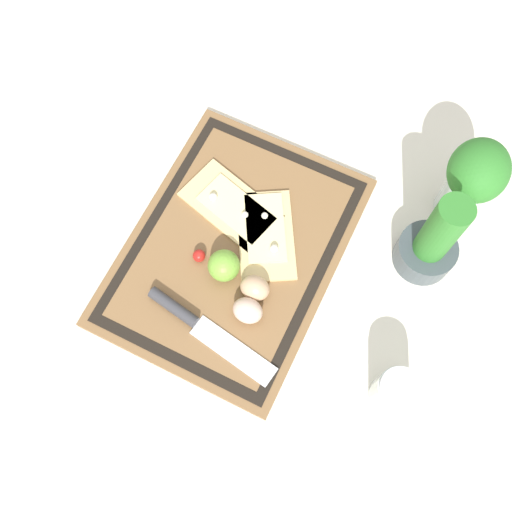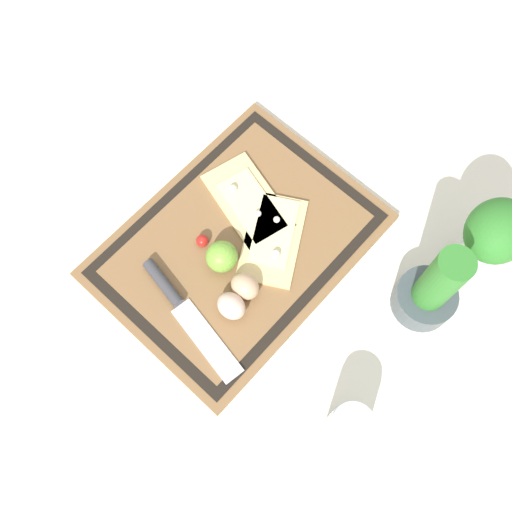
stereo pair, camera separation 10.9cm
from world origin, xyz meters
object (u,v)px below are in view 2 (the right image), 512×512
object	(u,v)px
pizza_slice_far	(273,238)
egg_pink	(231,306)
knife	(176,299)
herb_pot	(431,291)
lime	(222,257)
cherry_tomato_red	(202,241)
pizza_slice_near	(248,202)
sauce_jar	(349,427)
egg_brown	(245,286)
herb_glass	(491,238)

from	to	relation	value
pizza_slice_far	egg_pink	xyz separation A→B (m)	(0.15, 0.04, 0.02)
knife	egg_pink	distance (m)	0.10
knife	herb_pot	bearing A→B (deg)	132.40
knife	herb_pot	xyz separation A→B (m)	(-0.30, 0.33, 0.05)
lime	cherry_tomato_red	world-z (taller)	lime
pizza_slice_near	lime	bearing A→B (deg)	21.16
cherry_tomato_red	herb_pot	xyz separation A→B (m)	(-0.19, 0.37, 0.05)
lime	knife	bearing A→B (deg)	-5.69
pizza_slice_far	egg_pink	world-z (taller)	egg_pink
pizza_slice_far	sauce_jar	distance (m)	0.36
pizza_slice_far	lime	world-z (taller)	lime
pizza_slice_near	herb_pot	xyz separation A→B (m)	(-0.07, 0.37, 0.05)
egg_brown	herb_glass	bearing A→B (deg)	140.86
pizza_slice_near	sauce_jar	xyz separation A→B (m)	(0.19, 0.41, 0.02)
knife	lime	bearing A→B (deg)	174.31
pizza_slice_near	herb_pot	bearing A→B (deg)	100.73
knife	pizza_slice_far	bearing A→B (deg)	166.94
pizza_slice_near	egg_pink	distance (m)	0.21
pizza_slice_far	egg_brown	world-z (taller)	egg_brown
pizza_slice_far	sauce_jar	size ratio (longest dim) A/B	2.14
pizza_slice_near	sauce_jar	size ratio (longest dim) A/B	2.13
cherry_tomato_red	egg_pink	bearing A→B (deg)	66.17
knife	cherry_tomato_red	size ratio (longest dim) A/B	11.20
pizza_slice_far	herb_glass	distance (m)	0.38
herb_pot	pizza_slice_near	bearing A→B (deg)	-79.27
egg_pink	pizza_slice_far	bearing A→B (deg)	-166.23
egg_pink	sauce_jar	distance (m)	0.28
cherry_tomato_red	lime	bearing A→B (deg)	87.62
herb_glass	egg_pink	bearing A→B (deg)	-35.01
pizza_slice_far	herb_pot	size ratio (longest dim) A/B	0.94
lime	herb_glass	size ratio (longest dim) A/B	0.30
pizza_slice_far	cherry_tomato_red	distance (m)	0.13
lime	cherry_tomato_red	xyz separation A→B (m)	(-0.00, -0.05, -0.02)
lime	sauce_jar	distance (m)	0.37
egg_pink	herb_glass	size ratio (longest dim) A/B	0.28
egg_pink	herb_pot	xyz separation A→B (m)	(-0.24, 0.24, 0.04)
herb_glass	pizza_slice_near	bearing A→B (deg)	-62.70
egg_brown	sauce_jar	bearing A→B (deg)	77.91
knife	pizza_slice_near	bearing A→B (deg)	-171.18
knife	egg_pink	size ratio (longest dim) A/B	4.89
pizza_slice_far	herb_glass	size ratio (longest dim) A/B	1.06
pizza_slice_near	egg_brown	bearing A→B (deg)	40.85
cherry_tomato_red	herb_glass	size ratio (longest dim) A/B	0.12
egg_pink	lime	world-z (taller)	lime
pizza_slice_far	knife	distance (m)	0.21
cherry_tomato_red	herb_pot	bearing A→B (deg)	116.84
egg_brown	herb_pot	xyz separation A→B (m)	(-0.20, 0.25, 0.04)
cherry_tomato_red	herb_glass	distance (m)	0.51
herb_glass	herb_pot	bearing A→B (deg)	-7.88
lime	herb_glass	bearing A→B (deg)	133.49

